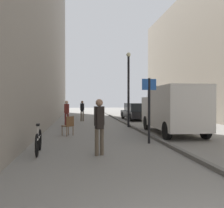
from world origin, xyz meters
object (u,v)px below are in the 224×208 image
object	(u,v)px
pedestrian_mid_block	(82,109)
street_sign_post	(149,105)
cafe_chair_near_window	(69,124)
lamp_post	(128,84)
delivery_van	(173,109)
parked_car	(136,112)
pedestrian_main_foreground	(67,111)
bicycle_leaning	(39,142)
pedestrian_far_crossing	(99,123)

from	to	relation	value
pedestrian_mid_block	street_sign_post	distance (m)	10.70
cafe_chair_near_window	lamp_post	bearing A→B (deg)	1.90
delivery_van	cafe_chair_near_window	size ratio (longest dim) A/B	5.51
delivery_van	parked_car	distance (m)	8.72
pedestrian_main_foreground	bicycle_leaning	distance (m)	8.03
pedestrian_far_crossing	bicycle_leaning	distance (m)	2.09
bicycle_leaning	cafe_chair_near_window	xyz separation A→B (m)	(0.80, 3.77, 0.17)
pedestrian_mid_block	street_sign_post	bearing A→B (deg)	-88.54
pedestrian_mid_block	pedestrian_far_crossing	world-z (taller)	pedestrian_far_crossing
delivery_van	pedestrian_main_foreground	bearing A→B (deg)	144.09
parked_car	street_sign_post	distance (m)	11.35
pedestrian_mid_block	parked_car	size ratio (longest dim) A/B	0.39
street_sign_post	bicycle_leaning	bearing A→B (deg)	10.72
pedestrian_main_foreground	lamp_post	distance (m)	4.42
pedestrian_mid_block	delivery_van	distance (m)	9.14
pedestrian_far_crossing	cafe_chair_near_window	size ratio (longest dim) A/B	1.88
delivery_van	cafe_chair_near_window	world-z (taller)	delivery_van
pedestrian_main_foreground	cafe_chair_near_window	xyz separation A→B (m)	(0.31, -4.23, -0.43)
pedestrian_main_foreground	cafe_chair_near_window	distance (m)	4.26
street_sign_post	bicycle_leaning	size ratio (longest dim) A/B	1.47
delivery_van	cafe_chair_near_window	bearing A→B (deg)	-178.89
pedestrian_main_foreground	lamp_post	bearing A→B (deg)	-4.02
parked_car	lamp_post	xyz separation A→B (m)	(-1.78, -5.38, 2.01)
cafe_chair_near_window	parked_car	bearing A→B (deg)	18.12
parked_car	delivery_van	bearing A→B (deg)	-93.44
lamp_post	bicycle_leaning	world-z (taller)	lamp_post
bicycle_leaning	street_sign_post	bearing A→B (deg)	13.05
street_sign_post	cafe_chair_near_window	bearing A→B (deg)	-44.00
delivery_van	street_sign_post	bearing A→B (deg)	-127.01
street_sign_post	pedestrian_main_foreground	bearing A→B (deg)	-68.57
pedestrian_far_crossing	lamp_post	bearing A→B (deg)	51.89
delivery_van	parked_car	xyz separation A→B (m)	(0.18, 8.69, -0.58)
parked_car	cafe_chair_near_window	world-z (taller)	parked_car
pedestrian_mid_block	lamp_post	world-z (taller)	lamp_post
street_sign_post	cafe_chair_near_window	xyz separation A→B (m)	(-3.27, 2.51, -1.00)
bicycle_leaning	lamp_post	bearing A→B (deg)	53.46
pedestrian_main_foreground	pedestrian_far_crossing	distance (m)	8.64
street_sign_post	delivery_van	bearing A→B (deg)	-135.53
pedestrian_main_foreground	bicycle_leaning	world-z (taller)	pedestrian_main_foreground
delivery_van	bicycle_leaning	xyz separation A→B (m)	(-6.03, -3.68, -0.91)
pedestrian_far_crossing	delivery_van	world-z (taller)	delivery_van
lamp_post	parked_car	bearing A→B (deg)	71.73
pedestrian_far_crossing	delivery_van	size ratio (longest dim) A/B	0.34
pedestrian_far_crossing	street_sign_post	world-z (taller)	street_sign_post
street_sign_post	bicycle_leaning	world-z (taller)	street_sign_post
pedestrian_mid_block	delivery_van	bearing A→B (deg)	-72.79
delivery_van	parked_car	bearing A→B (deg)	90.84
pedestrian_far_crossing	street_sign_post	size ratio (longest dim) A/B	0.68
pedestrian_main_foreground	street_sign_post	distance (m)	7.65
lamp_post	bicycle_leaning	bearing A→B (deg)	-122.35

